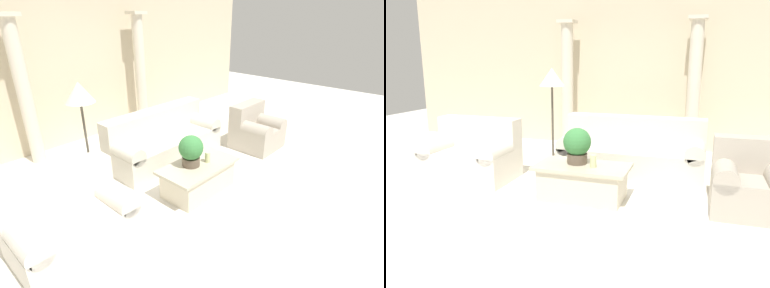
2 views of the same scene
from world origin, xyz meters
The scene contains 11 objects.
ground_plane centered at (0.00, 0.00, 0.00)m, with size 16.00×16.00×0.00m, color silver.
wall_back centered at (0.00, 2.72, 1.60)m, with size 10.00×0.06×3.20m.
sofa_long centered at (0.39, 0.78, 0.35)m, with size 2.12×0.84×0.88m.
loveseat centered at (-1.84, -0.09, 0.36)m, with size 1.29×0.84×0.88m.
coffee_table centered at (-0.02, -0.41, 0.23)m, with size 1.18×0.65×0.44m.
potted_plant centered at (-0.11, -0.35, 0.69)m, with size 0.36×0.36×0.46m.
pillar_candle centered at (0.13, -0.45, 0.52)m, with size 0.08×0.08×0.16m.
floor_lamp centered at (-0.98, 0.95, 1.38)m, with size 0.42×0.42×1.60m.
column_left centered at (-1.22, 2.34, 1.26)m, with size 0.32×0.32×2.46m.
column_right centered at (1.18, 2.34, 1.26)m, with size 0.32×0.32×2.46m.
armchair centered at (1.94, -0.17, 0.35)m, with size 0.84×0.80×0.84m.
Camera 2 is at (1.36, -4.70, 1.75)m, focal length 35.00 mm.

